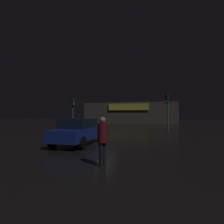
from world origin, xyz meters
TOP-DOWN VIEW (x-y plane):
  - ground_plane at (0.00, 0.00)m, footprint 120.00×120.00m
  - store_building at (-1.82, 26.68)m, footprint 19.54×7.85m
  - traffic_signal_main at (5.55, 5.72)m, footprint 0.42×0.42m
  - traffic_signal_opposite at (-5.84, 6.47)m, footprint 0.42×0.43m
  - car_near at (0.25, -4.69)m, footprint 2.01×4.56m
  - pedestrian at (3.15, -8.91)m, footprint 0.44×0.44m

SIDE VIEW (x-z plane):
  - ground_plane at x=0.00m, z-range 0.00..0.00m
  - car_near at x=0.25m, z-range 0.03..1.61m
  - pedestrian at x=3.15m, z-range 0.15..1.87m
  - store_building at x=-1.82m, z-range 0.00..4.35m
  - traffic_signal_opposite at x=-5.84m, z-range 0.91..4.76m
  - traffic_signal_main at x=5.55m, z-range 0.90..4.88m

